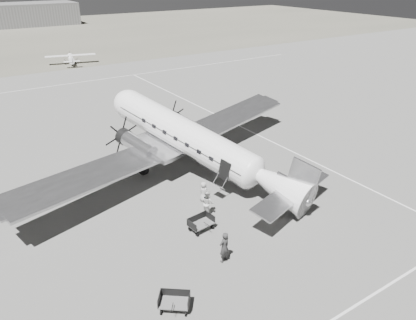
% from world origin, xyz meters
% --- Properties ---
extents(ground, '(260.00, 260.00, 0.00)m').
position_xyz_m(ground, '(0.00, 0.00, 0.00)').
color(ground, slate).
rests_on(ground, ground).
extents(taxi_line_near, '(60.00, 0.15, 0.01)m').
position_xyz_m(taxi_line_near, '(0.00, -14.00, 0.01)').
color(taxi_line_near, silver).
rests_on(taxi_line_near, ground).
extents(taxi_line_right, '(0.15, 80.00, 0.01)m').
position_xyz_m(taxi_line_right, '(12.00, 0.00, 0.01)').
color(taxi_line_right, silver).
rests_on(taxi_line_right, ground).
extents(taxi_line_horizon, '(90.00, 0.15, 0.01)m').
position_xyz_m(taxi_line_horizon, '(0.00, 40.00, 0.01)').
color(taxi_line_horizon, silver).
rests_on(taxi_line_horizon, ground).
extents(grass_infield, '(260.00, 90.00, 0.01)m').
position_xyz_m(grass_infield, '(0.00, 95.00, 0.00)').
color(grass_infield, '#676457').
rests_on(grass_infield, ground).
extents(hangar_main, '(42.00, 14.00, 6.60)m').
position_xyz_m(hangar_main, '(5.00, 120.00, 3.30)').
color(hangar_main, slate).
rests_on(hangar_main, ground).
extents(dc3_airliner, '(35.91, 29.62, 5.90)m').
position_xyz_m(dc3_airliner, '(1.58, 3.27, 2.95)').
color(dc3_airliner, '#B9B9BC').
rests_on(dc3_airliner, ground).
extents(light_plane_right, '(10.46, 9.20, 1.87)m').
position_xyz_m(light_plane_right, '(5.76, 54.00, 0.94)').
color(light_plane_right, white).
rests_on(light_plane_right, ground).
extents(baggage_cart_near, '(1.86, 1.42, 0.98)m').
position_xyz_m(baggage_cart_near, '(-2.30, -3.83, 0.49)').
color(baggage_cart_near, '#5E5E5E').
rests_on(baggage_cart_near, ground).
extents(baggage_cart_far, '(2.02, 1.94, 0.93)m').
position_xyz_m(baggage_cart_far, '(-7.21, -9.05, 0.47)').
color(baggage_cart_far, '#5E5E5E').
rests_on(baggage_cart_far, ground).
extents(ground_crew, '(0.81, 0.60, 2.03)m').
position_xyz_m(ground_crew, '(-2.87, -7.31, 1.02)').
color(ground_crew, '#2F2F2F').
rests_on(ground_crew, ground).
extents(ramp_agent, '(0.79, 0.99, 1.98)m').
position_xyz_m(ramp_agent, '(-0.92, -2.50, 0.99)').
color(ramp_agent, silver).
rests_on(ramp_agent, ground).
extents(passenger, '(0.64, 0.86, 1.61)m').
position_xyz_m(passenger, '(-0.13, -0.75, 0.80)').
color(passenger, '#ABABA9').
rests_on(passenger, ground).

